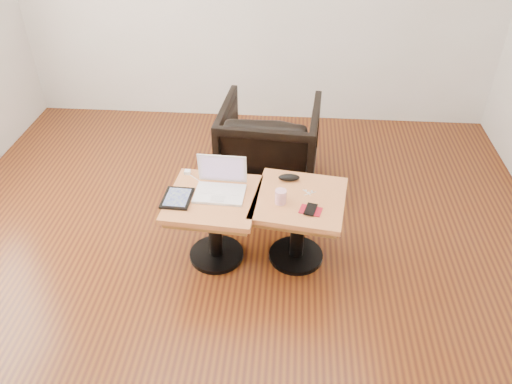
# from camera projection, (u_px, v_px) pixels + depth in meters

# --- Properties ---
(room_shell) EXTENTS (4.52, 4.52, 2.71)m
(room_shell) POSITION_uv_depth(u_px,v_px,m) (225.00, 82.00, 2.55)
(room_shell) COLOR #3F1A0E
(room_shell) RESTS_ON ground
(side_table_left) EXTENTS (0.61, 0.61, 0.52)m
(side_table_left) POSITION_uv_depth(u_px,v_px,m) (214.00, 212.00, 3.23)
(side_table_left) COLOR black
(side_table_left) RESTS_ON ground
(side_table_right) EXTENTS (0.64, 0.64, 0.52)m
(side_table_right) POSITION_uv_depth(u_px,v_px,m) (299.00, 213.00, 3.23)
(side_table_right) COLOR black
(side_table_right) RESTS_ON ground
(laptop) EXTENTS (0.33, 0.26, 0.23)m
(laptop) POSITION_uv_depth(u_px,v_px,m) (220.00, 185.00, 3.18)
(laptop) COLOR white
(laptop) RESTS_ON side_table_left
(tablet) EXTENTS (0.19, 0.23, 0.02)m
(tablet) POSITION_uv_depth(u_px,v_px,m) (177.00, 198.00, 3.13)
(tablet) COLOR black
(tablet) RESTS_ON side_table_left
(charging_adapter) EXTENTS (0.04, 0.04, 0.02)m
(charging_adapter) POSITION_uv_depth(u_px,v_px,m) (187.00, 172.00, 3.36)
(charging_adapter) COLOR white
(charging_adapter) RESTS_ON side_table_left
(glasses_case) EXTENTS (0.15, 0.07, 0.04)m
(glasses_case) POSITION_uv_depth(u_px,v_px,m) (289.00, 177.00, 3.29)
(glasses_case) COLOR black
(glasses_case) RESTS_ON side_table_right
(striped_cup) EXTENTS (0.07, 0.07, 0.09)m
(striped_cup) POSITION_uv_depth(u_px,v_px,m) (281.00, 197.00, 3.08)
(striped_cup) COLOR #E06188
(striped_cup) RESTS_ON side_table_right
(earbuds_tangle) EXTENTS (0.08, 0.05, 0.02)m
(earbuds_tangle) POSITION_uv_depth(u_px,v_px,m) (309.00, 192.00, 3.18)
(earbuds_tangle) COLOR white
(earbuds_tangle) RESTS_ON side_table_right
(phone_on_sleeve) EXTENTS (0.15, 0.13, 0.02)m
(phone_on_sleeve) POSITION_uv_depth(u_px,v_px,m) (311.00, 210.00, 3.03)
(phone_on_sleeve) COLOR #9E0B0E
(phone_on_sleeve) RESTS_ON side_table_right
(armchair) EXTENTS (0.81, 0.83, 0.70)m
(armchair) POSITION_uv_depth(u_px,v_px,m) (269.00, 144.00, 4.00)
(armchair) COLOR black
(armchair) RESTS_ON ground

